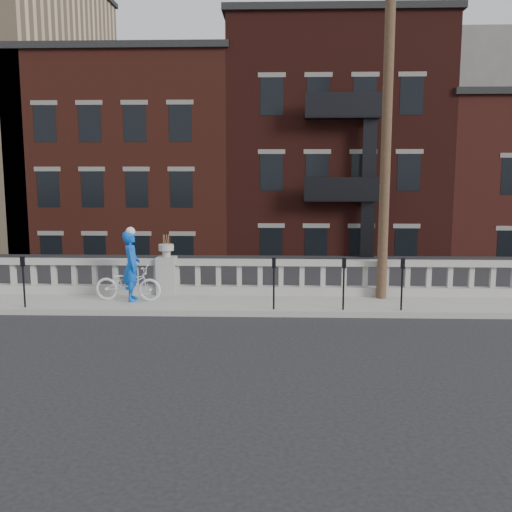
# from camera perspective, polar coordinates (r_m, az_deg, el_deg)

# --- Properties ---
(ground) EXTENTS (120.00, 120.00, 0.00)m
(ground) POSITION_cam_1_polar(r_m,az_deg,el_deg) (13.31, -12.03, -7.93)
(ground) COLOR black
(ground) RESTS_ON ground
(sidewalk) EXTENTS (32.00, 2.20, 0.15)m
(sidewalk) POSITION_cam_1_polar(r_m,az_deg,el_deg) (16.13, -9.49, -4.72)
(sidewalk) COLOR gray
(sidewalk) RESTS_ON ground
(balustrade) EXTENTS (28.00, 0.34, 1.03)m
(balustrade) POSITION_cam_1_polar(r_m,az_deg,el_deg) (16.93, -8.90, -2.13)
(balustrade) COLOR gray
(balustrade) RESTS_ON sidewalk
(planter_pedestal) EXTENTS (0.55, 0.55, 1.76)m
(planter_pedestal) POSITION_cam_1_polar(r_m,az_deg,el_deg) (16.89, -8.92, -1.50)
(planter_pedestal) COLOR gray
(planter_pedestal) RESTS_ON sidewalk
(lower_level) EXTENTS (80.00, 44.00, 20.80)m
(lower_level) POSITION_cam_1_polar(r_m,az_deg,el_deg) (35.55, -2.30, 6.62)
(lower_level) COLOR #605E59
(lower_level) RESTS_ON ground
(utility_pole) EXTENTS (1.60, 0.28, 10.00)m
(utility_pole) POSITION_cam_1_polar(r_m,az_deg,el_deg) (16.36, 12.97, 13.56)
(utility_pole) COLOR #422D1E
(utility_pole) RESTS_ON sidewalk
(parking_meter_a) EXTENTS (0.10, 0.09, 1.36)m
(parking_meter_a) POSITION_cam_1_polar(r_m,az_deg,el_deg) (16.21, -22.25, -1.85)
(parking_meter_a) COLOR black
(parking_meter_a) RESTS_ON sidewalk
(parking_meter_b) EXTENTS (0.10, 0.09, 1.36)m
(parking_meter_b) POSITION_cam_1_polar(r_m,az_deg,el_deg) (14.79, 1.80, -2.15)
(parking_meter_b) COLOR black
(parking_meter_b) RESTS_ON sidewalk
(parking_meter_c) EXTENTS (0.10, 0.09, 1.36)m
(parking_meter_c) POSITION_cam_1_polar(r_m,az_deg,el_deg) (14.90, 8.77, -2.17)
(parking_meter_c) COLOR black
(parking_meter_c) RESTS_ON sidewalk
(parking_meter_d) EXTENTS (0.10, 0.09, 1.36)m
(parking_meter_d) POSITION_cam_1_polar(r_m,az_deg,el_deg) (15.15, 14.41, -2.16)
(parking_meter_d) COLOR black
(parking_meter_d) RESTS_ON sidewalk
(bicycle) EXTENTS (1.91, 0.79, 0.98)m
(bicycle) POSITION_cam_1_polar(r_m,az_deg,el_deg) (16.26, -12.67, -2.67)
(bicycle) COLOR silver
(bicycle) RESTS_ON sidewalk
(cyclist) EXTENTS (0.61, 0.80, 1.95)m
(cyclist) POSITION_cam_1_polar(r_m,az_deg,el_deg) (16.16, -12.34, -0.97)
(cyclist) COLOR blue
(cyclist) RESTS_ON sidewalk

